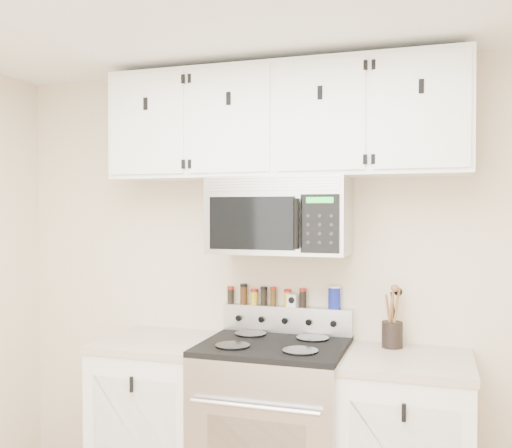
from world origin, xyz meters
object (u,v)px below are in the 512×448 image
Objects in this scene: range at (274,428)px; salt_canister at (334,297)px; utensil_crock at (392,332)px; microwave at (280,215)px.

range is 0.78m from salt_canister.
utensil_crock is at bearing 19.11° from range.
range is at bearing -90.23° from microwave.
salt_canister is (-0.33, 0.07, 0.16)m from utensil_crock.
salt_canister is (0.28, 0.16, -0.47)m from microwave.
range is 0.82m from utensil_crock.
salt_canister is at bearing 167.28° from utensil_crock.
microwave reaches higher than utensil_crock.
utensil_crock is at bearing 7.75° from microwave.
utensil_crock reaches higher than salt_canister.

